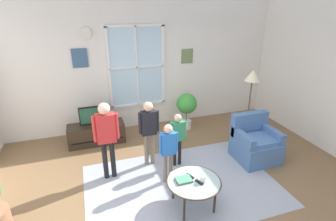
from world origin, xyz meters
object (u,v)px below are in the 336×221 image
Objects in this scene: cup at (203,179)px; person_green_shirt at (177,134)px; armchair at (255,144)px; television at (95,115)px; book_stack at (184,180)px; remote_near_books at (190,176)px; person_blue_shirt at (168,147)px; floor_lamp at (252,83)px; potted_plant_by_window at (187,106)px; person_red_shirt at (106,133)px; coffee_table at (194,182)px; remote_near_cup at (199,182)px; tv_stand at (97,134)px; person_black_shirt at (149,126)px.

person_green_shirt is at bearing 88.78° from cup.
cup is (-1.53, -0.88, 0.17)m from armchair.
television is 2.55× the size of book_stack.
television reaches higher than book_stack.
cup is 0.77× the size of remote_near_books.
remote_near_books is 0.63m from person_blue_shirt.
book_stack is 2.64m from floor_lamp.
person_red_shirt is at bearing -145.33° from potted_plant_by_window.
remote_near_cup is (0.06, -0.06, 0.04)m from coffee_table.
cup reaches higher than remote_near_books.
television is at bearing 114.64° from book_stack.
television is 2.62m from remote_near_books.
armchair is 1.85m from coffee_table.
remote_near_books is at bearing -62.36° from tv_stand.
person_red_shirt is at bearing -84.56° from television.
floor_lamp reaches higher than person_black_shirt.
television is at bearing 163.44° from floor_lamp.
remote_near_cup is 0.13× the size of person_green_shirt.
remote_near_books is at bearing -42.36° from person_red_shirt.
cup is 0.81m from person_blue_shirt.
person_blue_shirt is 1.21× the size of potted_plant_by_window.
floor_lamp is (1.01, -0.98, 0.74)m from potted_plant_by_window.
potted_plant_by_window is (1.05, 1.80, -0.08)m from person_blue_shirt.
potted_plant_by_window is at bearing 1.28° from tv_stand.
tv_stand is at bearing 90.00° from television.
person_green_shirt is at bearing 52.51° from person_blue_shirt.
person_green_shirt reaches higher than remote_near_cup.
cup is at bearing -138.91° from floor_lamp.
cup is 2.50m from floor_lamp.
person_red_shirt is (-1.22, 1.16, 0.37)m from cup.
floor_lamp is at bearing 38.20° from coffee_table.
book_stack is (-1.79, -0.78, 0.14)m from armchair.
cup is at bearing -71.18° from person_black_shirt.
potted_plant_by_window reaches higher than remote_near_cup.
armchair is 2.82m from person_red_shirt.
remote_near_cup is at bearing -62.71° from tv_stand.
person_black_shirt is (-0.46, 1.34, 0.29)m from cup.
television is (0.00, -0.00, 0.44)m from tv_stand.
floor_lamp is at bearing 35.35° from book_stack.
person_black_shirt is 1.42× the size of potted_plant_by_window.
floor_lamp reaches higher than tv_stand.
armchair is at bearing 23.48° from book_stack.
book_stack is 0.15× the size of floor_lamp.
remote_near_books is at bearing -110.78° from potted_plant_by_window.
armchair reaches higher than television.
tv_stand is 3.45m from floor_lamp.
person_black_shirt is at bearing 13.25° from person_red_shirt.
person_red_shirt reaches higher than potted_plant_by_window.
person_blue_shirt is at bearing -58.85° from tv_stand.
floor_lamp is at bearing 69.46° from armchair.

